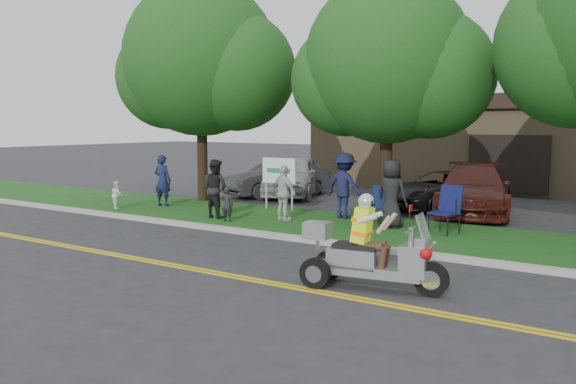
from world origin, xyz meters
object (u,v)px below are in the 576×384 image
Objects in this scene: parked_car_mid at (444,190)px; parked_car_right at (474,189)px; parked_car_left at (277,179)px; spectator_adult_mid at (216,188)px; lawn_chair_b at (448,206)px; lawn_chair_a at (379,204)px; spectator_adult_right at (284,193)px; spectator_adult_left at (163,180)px; parked_car_far_left at (294,176)px; trike_scooter at (367,256)px.

parked_car_right is (1.17, -0.56, 0.14)m from parked_car_mid.
parked_car_left is 0.79× the size of parked_car_right.
spectator_adult_mid is 8.09m from parked_car_right.
lawn_chair_b is 6.61m from spectator_adult_mid.
spectator_adult_right reaches higher than lawn_chair_a.
spectator_adult_right is 0.35× the size of parked_car_mid.
spectator_adult_left is 0.38× the size of parked_car_mid.
lawn_chair_b is at bearing 171.80° from spectator_adult_left.
spectator_adult_right reaches higher than parked_car_left.
lawn_chair_a is at bearing -156.44° from spectator_adult_mid.
parked_car_right reaches higher than parked_car_left.
parked_car_far_left is (-3.44, 5.68, -0.10)m from spectator_adult_right.
parked_car_far_left is (-6.08, 5.04, 0.08)m from lawn_chair_a.
trike_scooter is 11.29m from spectator_adult_left.
lawn_chair_a is at bearing 104.48° from trike_scooter.
lawn_chair_b is (-0.53, 5.45, 0.20)m from trike_scooter.
lawn_chair_b is 9.41m from parked_car_far_left.
trike_scooter is at bearing -60.28° from lawn_chair_a.
parked_car_far_left is at bearing 61.37° from parked_car_left.
parked_car_left is (1.11, 5.04, -0.26)m from spectator_adult_left.
spectator_adult_mid is 0.38× the size of parked_car_mid.
trike_scooter reaches higher than lawn_chair_a.
parked_car_far_left is (-1.49, 6.35, -0.16)m from spectator_adult_mid.
lawn_chair_a is 1.88m from lawn_chair_b.
lawn_chair_a is 0.26× the size of parked_car_left.
trike_scooter is at bearing 150.90° from spectator_adult_right.
spectator_adult_mid reaches higher than lawn_chair_b.
parked_car_left is (-3.94, 5.27, -0.20)m from spectator_adult_right.
trike_scooter is at bearing -51.97° from parked_car_mid.
parked_car_right is at bearing 87.74° from trike_scooter.
trike_scooter is 1.49× the size of spectator_adult_left.
spectator_adult_right is (-4.52, -0.65, 0.11)m from lawn_chair_b.
parked_car_right is at bearing -113.00° from spectator_adult_right.
spectator_adult_left is 10.07m from parked_car_right.
lawn_chair_b is at bearing -157.37° from spectator_adult_right.
parked_car_mid is at bearing -118.85° from spectator_adult_mid.
spectator_adult_mid reaches higher than parked_car_mid.
parked_car_right is at bearing 113.19° from lawn_chair_b.
parked_car_mid is (6.09, -0.13, -0.17)m from parked_car_far_left.
parked_car_far_left is 6.09m from parked_car_mid.
trike_scooter is at bearing -25.94° from parked_car_left.
parked_car_far_left is 1.11× the size of parked_car_left.
spectator_adult_mid is 6.53m from parked_car_far_left.
trike_scooter is 5.94m from lawn_chair_a.
parked_car_far_left is at bearing -117.16° from spectator_adult_left.
parked_car_right is at bearing -162.49° from spectator_adult_left.
spectator_adult_mid is at bearing -98.93° from parked_car_far_left.
lawn_chair_b is 5.24m from parked_car_mid.
parked_car_left is (-0.50, -0.41, -0.10)m from parked_car_far_left.
spectator_adult_right is 6.59m from parked_car_left.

